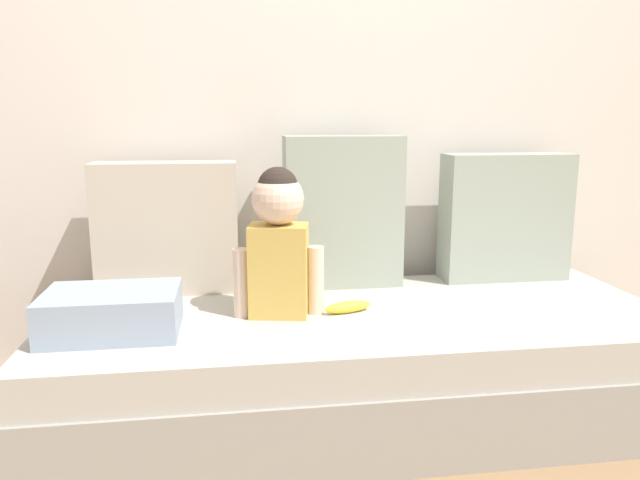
{
  "coord_description": "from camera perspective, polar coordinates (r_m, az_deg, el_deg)",
  "views": [
    {
      "loc": [
        -0.42,
        -1.94,
        1.02
      ],
      "look_at": [
        -0.14,
        0.0,
        0.62
      ],
      "focal_mm": 33.79,
      "sensor_mm": 36.0,
      "label": 1
    }
  ],
  "objects": [
    {
      "name": "back_wall",
      "position": [
        2.54,
        1.3,
        16.33
      ],
      "size": [
        5.35,
        0.1,
        2.47
      ],
      "primitive_type": "cube",
      "color": "silver",
      "rests_on": "ground"
    },
    {
      "name": "toddler",
      "position": [
        1.97,
        -3.96,
        0.13
      ],
      "size": [
        0.3,
        0.17,
        0.5
      ],
      "color": "gold",
      "rests_on": "couch"
    },
    {
      "name": "throw_pillow_right",
      "position": [
        2.55,
        17.11,
        2.09
      ],
      "size": [
        0.51,
        0.16,
        0.51
      ],
      "primitive_type": "cube",
      "color": "#99A393",
      "rests_on": "couch"
    },
    {
      "name": "banana",
      "position": [
        2.05,
        2.66,
        -6.35
      ],
      "size": [
        0.18,
        0.09,
        0.04
      ],
      "primitive_type": "ellipsoid",
      "rotation": [
        0.0,
        0.0,
        0.26
      ],
      "color": "yellow",
      "rests_on": "couch"
    },
    {
      "name": "folded_blanket",
      "position": [
        1.95,
        -19.08,
        -6.47
      ],
      "size": [
        0.4,
        0.28,
        0.13
      ],
      "primitive_type": "cube",
      "color": "#8E9EB2",
      "rests_on": "couch"
    },
    {
      "name": "ground_plane",
      "position": [
        2.23,
        3.67,
        -15.8
      ],
      "size": [
        12.0,
        12.0,
        0.0
      ],
      "primitive_type": "plane",
      "color": "#93704C"
    },
    {
      "name": "throw_pillow_center",
      "position": [
        2.33,
        2.18,
        2.69
      ],
      "size": [
        0.45,
        0.16,
        0.58
      ],
      "primitive_type": "cube",
      "color": "#99A393",
      "rests_on": "couch"
    },
    {
      "name": "throw_pillow_left",
      "position": [
        2.32,
        -14.28,
        1.11
      ],
      "size": [
        0.52,
        0.16,
        0.49
      ],
      "primitive_type": "cube",
      "color": "#C1B29E",
      "rests_on": "couch"
    },
    {
      "name": "couch",
      "position": [
        2.15,
        3.73,
        -11.43
      ],
      "size": [
        2.15,
        0.86,
        0.37
      ],
      "color": "#9C978F",
      "rests_on": "ground"
    }
  ]
}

